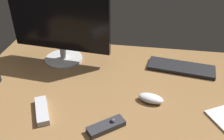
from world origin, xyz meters
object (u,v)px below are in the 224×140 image
object	(u,v)px
monitor	(60,25)
tv_remote	(42,111)
media_remote	(106,126)
computer_mouse	(151,98)
keyboard	(181,68)

from	to	relation	value
monitor	tv_remote	world-z (taller)	monitor
media_remote	computer_mouse	bearing A→B (deg)	10.43
monitor	tv_remote	bearing A→B (deg)	-78.25
computer_mouse	media_remote	world-z (taller)	media_remote
keyboard	tv_remote	world-z (taller)	tv_remote
monitor	keyboard	world-z (taller)	monitor
monitor	computer_mouse	xyz separation A→B (cm)	(49.74, -29.06, -19.51)
computer_mouse	tv_remote	size ratio (longest dim) A/B	0.69
monitor	media_remote	size ratio (longest dim) A/B	3.59
computer_mouse	media_remote	size ratio (longest dim) A/B	0.75
keyboard	computer_mouse	xyz separation A→B (cm)	(-15.29, -29.29, 0.81)
monitor	tv_remote	distance (cm)	48.26
keyboard	media_remote	distance (cm)	58.10
monitor	keyboard	xyz separation A→B (cm)	(65.03, 0.23, -20.32)
computer_mouse	monitor	bearing A→B (deg)	163.26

